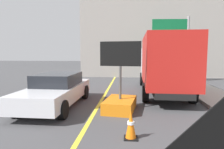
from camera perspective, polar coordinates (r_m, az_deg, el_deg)
lane_center_stripe at (r=5.46m, az=-9.84°, el=-18.28°), size 0.14×36.00×0.01m
arrow_board_trailer at (r=7.97m, az=2.32°, el=-6.75°), size 1.59×1.94×2.70m
box_truck at (r=11.50m, az=14.32°, el=3.23°), size 2.58×7.75×3.11m
pickup_car at (r=8.88m, az=-15.46°, el=-4.23°), size 2.03×4.87×1.38m
highway_guide_sign at (r=16.18m, az=18.07°, el=9.90°), size 2.79×0.27×5.00m
far_building_block at (r=23.98m, az=12.90°, el=9.63°), size 15.77×9.85×7.64m
traffic_cone_mid_lane at (r=5.45m, az=5.37°, el=-14.05°), size 0.36×0.36×0.76m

